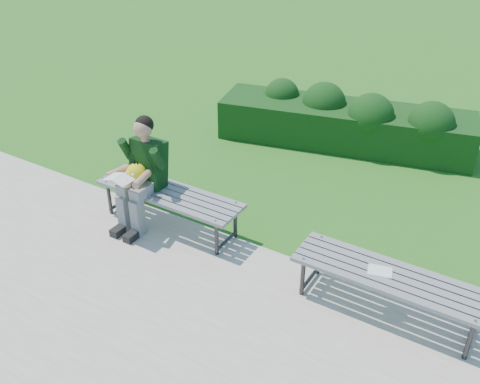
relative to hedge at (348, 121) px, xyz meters
The scene contains 7 objects.
ground 3.02m from the hedge, 88.27° to the right, with size 80.00×80.00×0.00m.
walkway 4.76m from the hedge, 88.91° to the right, with size 30.00×3.50×0.02m.
hedge is the anchor object (origin of this frame).
bench_left 3.32m from the hedge, 106.30° to the right, with size 1.80×0.50×0.46m.
bench_right 3.70m from the hedge, 62.55° to the right, with size 1.80×0.50×0.46m.
seated_boy 3.51m from the hedge, 110.59° to the right, with size 0.56×0.76×1.31m.
paper_sheet 3.65m from the hedge, 63.94° to the right, with size 0.25×0.21×0.01m.
Camera 1 is at (2.42, -4.23, 3.64)m, focal length 40.00 mm.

